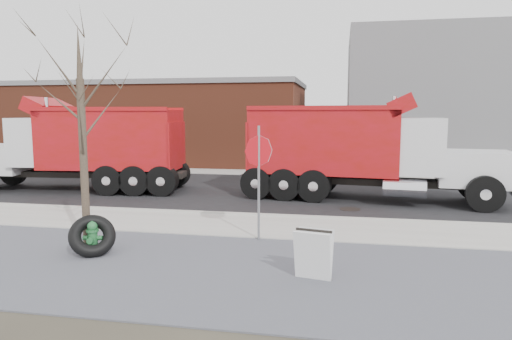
% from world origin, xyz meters
% --- Properties ---
extents(ground, '(120.00, 120.00, 0.00)m').
position_xyz_m(ground, '(0.00, 0.00, 0.00)').
color(ground, '#383328').
rests_on(ground, ground).
extents(gravel_verge, '(60.00, 5.00, 0.03)m').
position_xyz_m(gravel_verge, '(0.00, -3.50, 0.01)').
color(gravel_verge, slate).
rests_on(gravel_verge, ground).
extents(sidewalk, '(60.00, 2.50, 0.06)m').
position_xyz_m(sidewalk, '(0.00, 0.25, 0.03)').
color(sidewalk, '#9E9B93').
rests_on(sidewalk, ground).
extents(curb, '(60.00, 0.15, 0.11)m').
position_xyz_m(curb, '(0.00, 1.55, 0.06)').
color(curb, '#9E9B93').
rests_on(curb, ground).
extents(road, '(60.00, 9.40, 0.02)m').
position_xyz_m(road, '(0.00, 6.30, 0.01)').
color(road, black).
rests_on(road, ground).
extents(far_sidewalk, '(60.00, 2.00, 0.06)m').
position_xyz_m(far_sidewalk, '(0.00, 12.00, 0.03)').
color(far_sidewalk, '#9E9B93').
rests_on(far_sidewalk, ground).
extents(building_grey, '(12.00, 10.00, 8.00)m').
position_xyz_m(building_grey, '(9.00, 18.00, 4.00)').
color(building_grey, slate).
rests_on(building_grey, ground).
extents(building_brick, '(20.20, 8.20, 5.30)m').
position_xyz_m(building_brick, '(-10.00, 17.00, 2.65)').
color(building_brick, brown).
rests_on(building_brick, ground).
extents(bare_tree, '(3.20, 3.20, 5.20)m').
position_xyz_m(bare_tree, '(-3.20, -2.60, 3.30)').
color(bare_tree, '#382D23').
rests_on(bare_tree, ground).
extents(fire_hydrant, '(0.45, 0.44, 0.79)m').
position_xyz_m(fire_hydrant, '(-2.84, -2.96, 0.36)').
color(fire_hydrant, '#2C743E').
rests_on(fire_hydrant, ground).
extents(truck_tire, '(1.33, 1.28, 0.99)m').
position_xyz_m(truck_tire, '(-2.83, -2.99, 0.45)').
color(truck_tire, black).
rests_on(truck_tire, ground).
extents(stop_sign, '(0.60, 0.56, 2.91)m').
position_xyz_m(stop_sign, '(0.66, -1.10, 1.98)').
color(stop_sign, gray).
rests_on(stop_sign, ground).
extents(sandwich_board, '(0.78, 0.58, 0.98)m').
position_xyz_m(sandwich_board, '(2.20, -3.63, 0.52)').
color(sandwich_board, silver).
rests_on(sandwich_board, ground).
extents(dump_truck_red_a, '(9.74, 3.63, 3.86)m').
position_xyz_m(dump_truck_red_a, '(3.35, 5.19, 1.96)').
color(dump_truck_red_a, black).
rests_on(dump_truck_red_a, ground).
extents(dump_truck_red_b, '(9.24, 3.53, 3.83)m').
position_xyz_m(dump_truck_red_b, '(-7.86, 5.11, 1.95)').
color(dump_truck_red_b, black).
rests_on(dump_truck_red_b, ground).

